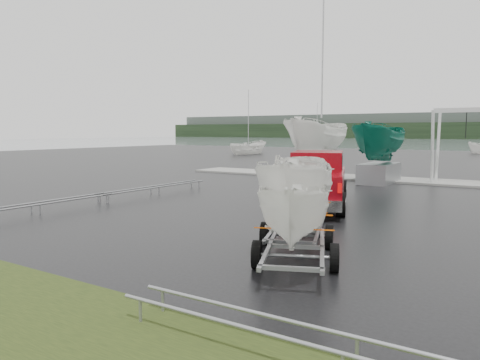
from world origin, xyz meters
TOP-DOWN VIEW (x-y plane):
  - ground_plane at (0.00, 0.00)m, footprint 120.00×120.00m
  - grass_verge at (0.00, -11.00)m, footprint 40.00×40.00m
  - dock at (0.00, 13.00)m, footprint 30.00×3.00m
  - pickup_truck at (-1.54, 2.11)m, footprint 4.07×6.56m
  - trailer_hitched at (0.69, -4.12)m, footprint 2.33×3.79m
  - trailer_parked at (1.52, -5.91)m, footprint 2.49×3.77m
  - boat_hoist at (2.28, 13.00)m, footprint 3.30×2.18m
  - keelboat_0 at (-5.37, 11.00)m, footprint 2.49×3.20m
  - keelboat_1 at (-1.76, 11.20)m, footprint 2.20×3.20m
  - mast_rack_0 at (-9.00, 1.00)m, footprint 0.56×6.50m
  - mast_rack_1 at (-9.00, -5.00)m, footprint 0.56×6.50m
  - mast_rack_2 at (4.00, -9.50)m, footprint 7.00×0.56m
  - moored_boat_0 at (-25.37, 35.40)m, footprint 2.72×2.78m
  - moored_boat_4 at (-28.92, 64.74)m, footprint 3.26×3.25m

SIDE VIEW (x-z plane):
  - ground_plane at x=0.00m, z-range 0.00..0.00m
  - grass_verge at x=0.00m, z-range 0.00..0.00m
  - moored_boat_0 at x=-25.37m, z-range -5.67..5.68m
  - moored_boat_4 at x=-28.92m, z-range -5.52..5.53m
  - dock at x=0.00m, z-range -0.01..0.11m
  - mast_rack_0 at x=-9.00m, z-range 0.32..0.38m
  - mast_rack_1 at x=-9.00m, z-range 0.32..0.38m
  - mast_rack_2 at x=4.00m, z-range 0.32..0.38m
  - pickup_truck at x=-1.54m, z-range 0.04..2.11m
  - trailer_parked at x=1.52m, z-range 0.20..4.56m
  - boat_hoist at x=2.28m, z-range 0.61..4.73m
  - trailer_hitched at x=0.69m, z-range 0.22..5.47m
  - keelboat_1 at x=-1.76m, z-range -0.01..6.94m
  - keelboat_0 at x=-5.37m, z-range -1.37..9.29m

